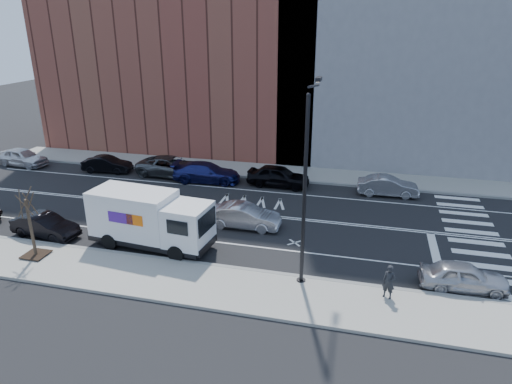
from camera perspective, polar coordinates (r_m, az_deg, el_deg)
The scene contains 22 objects.
ground at distance 30.37m, azimuth -5.33°, elevation -2.32°, with size 120.00×120.00×0.00m, color black.
sidewalk_near at distance 23.14m, azimuth -12.62°, elevation -10.42°, with size 44.00×3.60×0.15m, color gray.
sidewalk_far at distance 38.21m, azimuth -0.99°, elevation 2.80°, with size 44.00×3.60×0.15m, color gray.
curb_near at distance 24.52m, azimuth -10.76°, elevation -8.34°, with size 44.00×0.25×0.17m, color gray.
curb_far at distance 36.57m, azimuth -1.73°, elevation 1.97°, with size 44.00×0.25×0.17m, color gray.
crosswalk at distance 29.54m, azimuth 25.56°, elevation -5.08°, with size 3.00×14.00×0.01m, color white, non-canonical shape.
road_markings at distance 30.37m, azimuth -5.33°, elevation -2.31°, with size 40.00×8.60×0.01m, color white, non-canonical shape.
bldg_brick at distance 45.41m, azimuth -9.07°, elevation 19.44°, with size 26.00×10.00×22.00m, color brown.
bldg_concrete at distance 41.96m, azimuth 18.86°, elevation 21.31°, with size 20.00×10.00×26.00m, color slate.
streetlight at distance 20.67m, azimuth 6.33°, elevation 1.48°, with size 0.44×4.02×9.34m.
street_tree at distance 26.49m, azimuth -26.21°, elevation -4.66°, with size 1.20×1.20×3.75m.
fedex_van at distance 25.65m, azimuth -13.14°, elevation -3.28°, with size 7.06×2.98×3.14m.
far_parked_a at distance 44.16m, azimuth -27.17°, elevation 3.91°, with size 1.83×4.55×1.55m, color silver.
far_parked_b at distance 39.65m, azimuth -18.11°, elevation 3.31°, with size 1.40×4.02×1.32m, color black.
far_parked_c at distance 37.30m, azimuth -10.50°, elevation 3.13°, with size 2.60×5.64×1.57m, color #484B4F.
far_parked_d at distance 35.57m, azimuth -6.20°, elevation 2.45°, with size 2.12×5.22×1.52m, color navy.
far_parked_e at distance 34.46m, azimuth 2.81°, elevation 2.02°, with size 1.89×4.70×1.60m, color black.
far_parked_f at distance 33.94m, azimuth 16.16°, elevation 0.72°, with size 1.48×4.25×1.40m, color #9E9EA2.
driving_sedan at distance 27.61m, azimuth -1.49°, elevation -3.03°, with size 1.53×4.40×1.45m, color #BBBBC0.
near_parked_rear_a at distance 29.15m, azimuth -24.85°, elevation -3.86°, with size 1.42×4.07×1.34m, color black.
near_parked_front at distance 23.62m, azimuth 24.53°, elevation -9.58°, with size 1.60×3.97×1.35m, color #BDBCC1.
pedestrian at distance 21.46m, azimuth 16.27°, elevation -10.74°, with size 0.58×0.38×1.59m, color black.
Camera 1 is at (9.54, -26.28, 11.87)m, focal length 32.00 mm.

